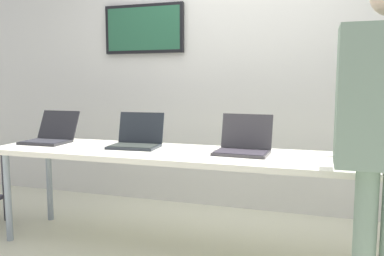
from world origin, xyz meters
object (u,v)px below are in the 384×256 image
(laptop_station_1, at_px, (137,139))
(laptop_station_3, at_px, (368,150))
(workbench, at_px, (209,159))
(laptop_station_0, at_px, (51,135))
(laptop_station_2, at_px, (243,144))

(laptop_station_1, bearing_deg, laptop_station_3, -0.08)
(laptop_station_3, bearing_deg, workbench, -175.10)
(workbench, distance_m, laptop_station_0, 1.41)
(laptop_station_1, distance_m, laptop_station_2, 0.84)
(laptop_station_1, bearing_deg, laptop_station_0, -179.22)
(laptop_station_0, xyz_separation_m, laptop_station_1, (0.79, 0.01, 0.00))
(workbench, height_order, laptop_station_2, laptop_station_2)
(workbench, relative_size, laptop_station_1, 8.55)
(workbench, xyz_separation_m, laptop_station_0, (-1.40, 0.08, 0.10))
(laptop_station_0, xyz_separation_m, laptop_station_2, (1.63, -0.00, 0.00))
(workbench, height_order, laptop_station_1, laptop_station_1)
(laptop_station_0, xyz_separation_m, laptop_station_3, (2.45, 0.01, 0.00))
(laptop_station_1, xyz_separation_m, laptop_station_2, (0.84, -0.02, 0.00))
(laptop_station_3, bearing_deg, laptop_station_1, 179.92)
(laptop_station_0, distance_m, laptop_station_1, 0.79)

